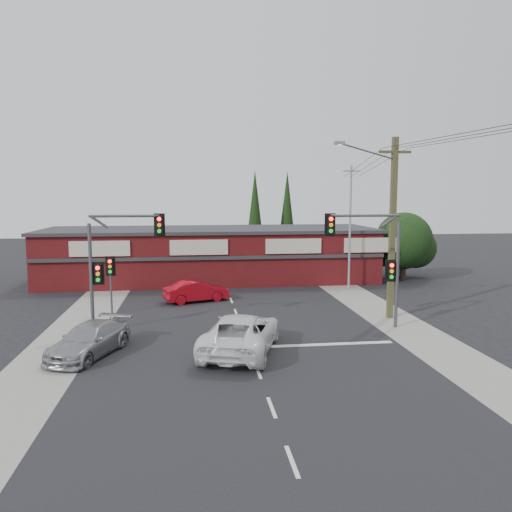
{
  "coord_description": "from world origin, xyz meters",
  "views": [
    {
      "loc": [
        -2.49,
        -23.3,
        6.89
      ],
      "look_at": [
        0.9,
        3.0,
        3.63
      ],
      "focal_mm": 35.0,
      "sensor_mm": 36.0,
      "label": 1
    }
  ],
  "objects": [
    {
      "name": "verge_right",
      "position": [
        8.5,
        5.0,
        0.01
      ],
      "size": [
        3.0,
        70.0,
        0.02
      ],
      "primitive_type": "cube",
      "color": "gray",
      "rests_on": "ground"
    },
    {
      "name": "white_suv",
      "position": [
        -0.41,
        -2.02,
        0.84
      ],
      "size": [
        4.46,
        6.63,
        1.69
      ],
      "primitive_type": "imported",
      "rotation": [
        0.0,
        0.0,
        2.84
      ],
      "color": "white",
      "rests_on": "ground"
    },
    {
      "name": "ground",
      "position": [
        0.0,
        0.0,
        0.0
      ],
      "size": [
        120.0,
        120.0,
        0.0
      ],
      "primitive_type": "plane",
      "color": "black",
      "rests_on": "ground"
    },
    {
      "name": "tree_cluster",
      "position": [
        14.69,
        15.44,
        2.9
      ],
      "size": [
        5.9,
        5.1,
        5.5
      ],
      "color": "#2D2116",
      "rests_on": "ground"
    },
    {
      "name": "utility_pole",
      "position": [
        8.36,
        2.99,
        5.4
      ],
      "size": [
        4.38,
        0.59,
        10.0
      ],
      "color": "#4E4C2B",
      "rests_on": "ground"
    },
    {
      "name": "steel_pole",
      "position": [
        9.0,
        12.0,
        4.7
      ],
      "size": [
        1.2,
        0.16,
        9.0
      ],
      "color": "gray",
      "rests_on": "ground"
    },
    {
      "name": "road_strip",
      "position": [
        0.0,
        5.0,
        0.01
      ],
      "size": [
        14.0,
        70.0,
        0.01
      ],
      "primitive_type": "cube",
      "color": "black",
      "rests_on": "ground"
    },
    {
      "name": "shop_building",
      "position": [
        -0.99,
        16.99,
        2.13
      ],
      "size": [
        27.3,
        8.4,
        4.22
      ],
      "color": "#450D10",
      "rests_on": "ground"
    },
    {
      "name": "power_lines",
      "position": [
        8.47,
        -2.47,
        9.04
      ],
      "size": [
        2.01,
        29.0,
        1.22
      ],
      "color": "black",
      "rests_on": "ground"
    },
    {
      "name": "verge_left",
      "position": [
        -8.5,
        5.0,
        0.01
      ],
      "size": [
        3.0,
        70.0,
        0.02
      ],
      "primitive_type": "cube",
      "color": "gray",
      "rests_on": "ground"
    },
    {
      "name": "traffic_mast_right",
      "position": [
        6.86,
        1.0,
        3.95
      ],
      "size": [
        3.96,
        0.27,
        5.97
      ],
      "color": "#47494C",
      "rests_on": "ground"
    },
    {
      "name": "conifer_far",
      "position": [
        7.0,
        26.0,
        5.48
      ],
      "size": [
        1.8,
        1.8,
        9.25
      ],
      "color": "#2D2116",
      "rests_on": "ground"
    },
    {
      "name": "pedestal_signal",
      "position": [
        -7.2,
        6.01,
        2.41
      ],
      "size": [
        0.55,
        0.27,
        3.38
      ],
      "color": "#47494C",
      "rests_on": "ground"
    },
    {
      "name": "stop_line",
      "position": [
        3.5,
        -1.5,
        0.01
      ],
      "size": [
        6.5,
        0.35,
        0.01
      ],
      "primitive_type": "cube",
      "color": "silver",
      "rests_on": "ground"
    },
    {
      "name": "red_sedan",
      "position": [
        -2.27,
        8.72,
        0.68
      ],
      "size": [
        4.4,
        2.71,
        1.37
      ],
      "primitive_type": "imported",
      "rotation": [
        0.0,
        0.0,
        1.9
      ],
      "color": "#A60A15",
      "rests_on": "ground"
    },
    {
      "name": "conifer_near",
      "position": [
        3.5,
        24.0,
        5.48
      ],
      "size": [
        1.8,
        1.8,
        9.25
      ],
      "color": "#2D2116",
      "rests_on": "ground"
    },
    {
      "name": "traffic_mast_left",
      "position": [
        -6.43,
        2.0,
        3.93
      ],
      "size": [
        3.77,
        0.27,
        5.97
      ],
      "color": "#47494C",
      "rests_on": "ground"
    },
    {
      "name": "lane_dashes",
      "position": [
        0.0,
        -2.97,
        0.01
      ],
      "size": [
        0.12,
        31.65,
        0.01
      ],
      "color": "silver",
      "rests_on": "ground"
    },
    {
      "name": "silver_suv",
      "position": [
        -6.96,
        -1.71,
        0.68
      ],
      "size": [
        3.54,
        5.08,
        1.37
      ],
      "primitive_type": "imported",
      "rotation": [
        0.0,
        0.0,
        -0.38
      ],
      "color": "#9D9FA2",
      "rests_on": "ground"
    }
  ]
}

